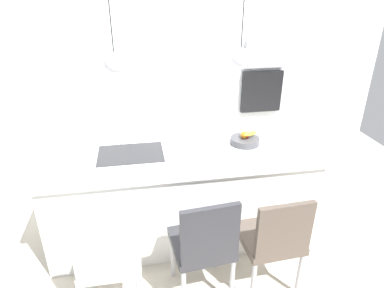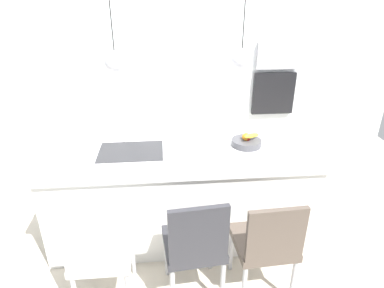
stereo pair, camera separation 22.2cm
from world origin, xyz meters
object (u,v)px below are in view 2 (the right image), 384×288
Objects in this scene: microwave at (277,55)px; oven at (273,93)px; fruit_bowl at (247,141)px; chair_far at (267,242)px; chair_near at (101,253)px; chair_middle at (195,244)px.

oven is (0.00, 0.00, -0.50)m from microwave.
microwave is (0.74, 1.56, 0.46)m from fruit_bowl.
microwave reaches higher than oven.
chair_near is at bearing 179.82° from chair_far.
oven reaches higher than chair_middle.
fruit_bowl is 0.29× the size of chair_middle.
fruit_bowl is 1.53m from chair_near.
fruit_bowl reaches higher than chair_middle.
fruit_bowl is 0.48× the size of oven.
fruit_bowl reaches higher than chair_near.
chair_middle is at bearing -0.41° from chair_near.
chair_near is 1.21m from chair_far.
oven is 0.63× the size of chair_far.
fruit_bowl is at bearing 33.50° from chair_near.
chair_far is (-0.75, -2.37, -0.90)m from microwave.
chair_near is (-1.22, -0.81, -0.45)m from fruit_bowl.
microwave is 2.84m from chair_middle.
microwave is at bearing 72.33° from chair_far.
microwave is 0.58× the size of chair_middle.
oven reaches higher than chair_near.
microwave reaches higher than fruit_bowl.
chair_middle is at bearing -118.56° from oven.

